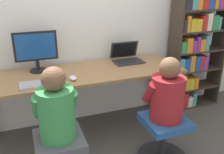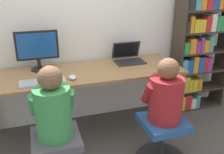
# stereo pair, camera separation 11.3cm
# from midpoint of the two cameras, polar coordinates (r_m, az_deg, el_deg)

# --- Properties ---
(ground_plane) EXTENTS (14.00, 14.00, 0.00)m
(ground_plane) POSITION_cam_midpoint_polar(r_m,az_deg,el_deg) (2.77, -4.84, -16.34)
(ground_plane) COLOR #4C4742
(wall_back) EXTENTS (10.00, 0.05, 2.60)m
(wall_back) POSITION_cam_midpoint_polar(r_m,az_deg,el_deg) (2.94, -9.73, 13.53)
(wall_back) COLOR silver
(wall_back) RESTS_ON ground_plane
(desk) EXTENTS (2.11, 0.68, 0.77)m
(desk) POSITION_cam_midpoint_polar(r_m,az_deg,el_deg) (2.71, -7.26, -0.20)
(desk) COLOR olive
(desk) RESTS_ON ground_plane
(desktop_monitor) EXTENTS (0.44, 0.18, 0.43)m
(desktop_monitor) POSITION_cam_midpoint_polar(r_m,az_deg,el_deg) (2.74, -18.10, 5.81)
(desktop_monitor) COLOR black
(desktop_monitor) RESTS_ON desk
(laptop) EXTENTS (0.34, 0.28, 0.23)m
(laptop) POSITION_cam_midpoint_polar(r_m,az_deg,el_deg) (2.98, 2.37, 4.45)
(laptop) COLOR #2D2D30
(laptop) RESTS_ON desk
(keyboard) EXTENTS (0.42, 0.17, 0.03)m
(keyboard) POSITION_cam_midpoint_polar(r_m,az_deg,el_deg) (2.43, -16.72, -1.41)
(keyboard) COLOR #B2B2B7
(keyboard) RESTS_ON desk
(computer_mouse_by_keyboard) EXTENTS (0.07, 0.11, 0.04)m
(computer_mouse_by_keyboard) POSITION_cam_midpoint_polar(r_m,az_deg,el_deg) (2.48, -10.23, -0.21)
(computer_mouse_by_keyboard) COLOR silver
(computer_mouse_by_keyboard) RESTS_ON desk
(office_chair_right) EXTENTS (0.50, 0.50, 0.47)m
(office_chair_right) POSITION_cam_midpoint_polar(r_m,az_deg,el_deg) (2.54, 10.41, -13.53)
(office_chair_right) COLOR #262628
(office_chair_right) RESTS_ON ground_plane
(person_at_monitor) EXTENTS (0.36, 0.31, 0.62)m
(person_at_monitor) POSITION_cam_midpoint_polar(r_m,az_deg,el_deg) (2.05, -14.20, -7.02)
(person_at_monitor) COLOR #388C47
(person_at_monitor) RESTS_ON office_chair_left
(person_at_laptop) EXTENTS (0.37, 0.31, 0.60)m
(person_at_laptop) POSITION_cam_midpoint_polar(r_m,az_deg,el_deg) (2.30, 11.15, -3.76)
(person_at_laptop) COLOR maroon
(person_at_laptop) RESTS_ON office_chair_right
(bookshelf) EXTENTS (0.75, 0.27, 1.61)m
(bookshelf) POSITION_cam_midpoint_polar(r_m,az_deg,el_deg) (3.45, 17.37, 6.31)
(bookshelf) COLOR #382D23
(bookshelf) RESTS_ON ground_plane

